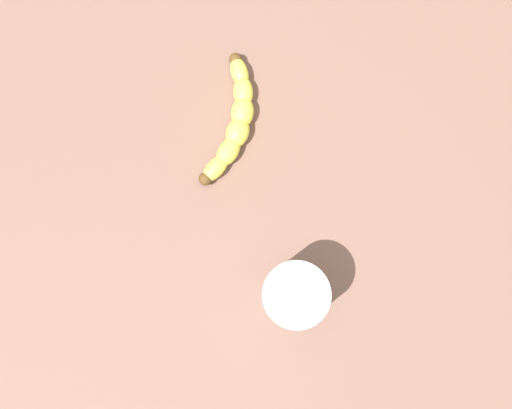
% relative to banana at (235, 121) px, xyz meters
% --- Properties ---
extents(wooden_tabletop, '(1.20, 1.20, 0.03)m').
position_rel_banana_xyz_m(wooden_tabletop, '(0.08, 0.15, -0.03)').
color(wooden_tabletop, brown).
rests_on(wooden_tabletop, ground).
extents(banana, '(0.18, 0.13, 0.03)m').
position_rel_banana_xyz_m(banana, '(0.00, 0.00, 0.00)').
color(banana, '#E9DB49').
rests_on(banana, wooden_tabletop).
extents(smoothie_glass, '(0.09, 0.09, 0.12)m').
position_rel_banana_xyz_m(smoothie_glass, '(0.11, 0.25, 0.04)').
color(smoothie_glass, silver).
rests_on(smoothie_glass, wooden_tabletop).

